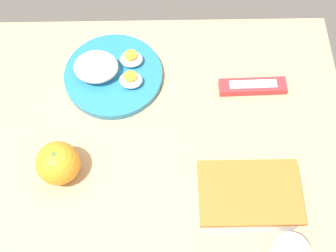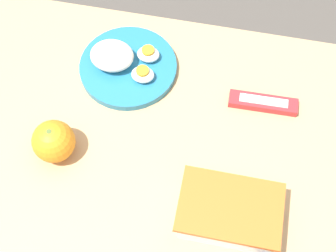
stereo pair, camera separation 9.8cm
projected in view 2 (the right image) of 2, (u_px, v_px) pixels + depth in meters
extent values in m
plane|color=#4C4742|center=(145.00, 229.00, 1.65)|extent=(10.00, 10.00, 0.00)
cube|color=tan|center=(130.00, 139.00, 1.01)|extent=(0.94, 0.67, 0.03)
cylinder|color=#A07D56|center=(289.00, 137.00, 1.43)|extent=(0.06, 0.06, 0.71)
cylinder|color=#A07D56|center=(34.00, 93.00, 1.50)|extent=(0.06, 0.06, 0.71)
cube|color=white|center=(228.00, 214.00, 0.88)|extent=(0.17, 0.11, 0.07)
cube|color=beige|center=(227.00, 216.00, 0.90)|extent=(0.16, 0.10, 0.04)
cube|color=orange|center=(230.00, 207.00, 0.85)|extent=(0.19, 0.13, 0.01)
ellipsoid|color=gray|center=(253.00, 223.00, 0.88)|extent=(0.04, 0.04, 0.03)
ellipsoid|color=gray|center=(204.00, 205.00, 0.89)|extent=(0.05, 0.05, 0.02)
sphere|color=orange|center=(54.00, 141.00, 0.95)|extent=(0.09, 0.09, 0.09)
cylinder|color=#4C662D|center=(49.00, 132.00, 0.91)|extent=(0.01, 0.01, 0.00)
cylinder|color=teal|center=(128.00, 67.00, 1.07)|extent=(0.22, 0.22, 0.02)
ellipsoid|color=white|center=(112.00, 56.00, 1.05)|extent=(0.10, 0.08, 0.05)
ellipsoid|color=white|center=(150.00, 55.00, 1.06)|extent=(0.05, 0.04, 0.03)
cylinder|color=#F4A823|center=(150.00, 51.00, 1.05)|extent=(0.03, 0.03, 0.01)
ellipsoid|color=white|center=(145.00, 75.00, 1.04)|extent=(0.05, 0.04, 0.03)
cylinder|color=#F4A823|center=(145.00, 71.00, 1.02)|extent=(0.03, 0.03, 0.01)
cube|color=#B7282D|center=(263.00, 103.00, 1.03)|extent=(0.15, 0.04, 0.02)
cube|color=white|center=(264.00, 101.00, 1.02)|extent=(0.11, 0.02, 0.00)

